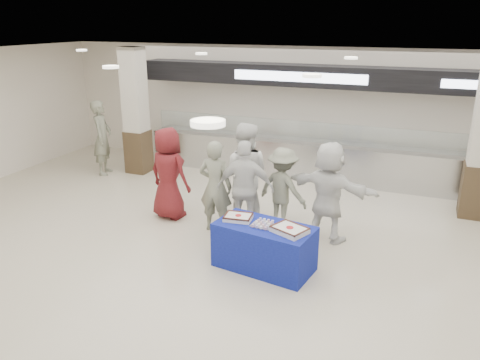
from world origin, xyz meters
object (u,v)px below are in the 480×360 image
at_px(cupcake_tray, 263,224).
at_px(soldier_bg, 102,138).
at_px(chef_tall, 244,175).
at_px(soldier_a, 216,187).
at_px(display_table, 264,247).
at_px(chef_short, 245,189).
at_px(sheet_cake_left, 238,217).
at_px(civilian_white, 329,192).
at_px(sheet_cake_right, 290,229).
at_px(civilian_maroon, 169,174).
at_px(soldier_b, 283,189).

relative_size(cupcake_tray, soldier_bg, 0.20).
bearing_deg(chef_tall, soldier_a, 41.53).
distance_m(display_table, chef_short, 1.42).
bearing_deg(chef_tall, cupcake_tray, 111.20).
xyz_separation_m(sheet_cake_left, cupcake_tray, (0.45, -0.08, -0.02)).
relative_size(sheet_cake_left, civilian_white, 0.26).
bearing_deg(sheet_cake_right, display_table, 167.37).
bearing_deg(soldier_bg, soldier_a, -137.01).
bearing_deg(civilian_maroon, sheet_cake_right, 166.66).
bearing_deg(display_table, soldier_a, 151.16).
xyz_separation_m(sheet_cake_left, civilian_white, (1.19, 1.36, 0.13)).
bearing_deg(chef_short, cupcake_tray, 110.55).
xyz_separation_m(cupcake_tray, chef_tall, (-0.91, 1.53, 0.23)).
height_order(civilian_maroon, soldier_bg, soldier_bg).
height_order(soldier_a, chef_tall, chef_tall).
relative_size(sheet_cake_right, civilian_maroon, 0.33).
bearing_deg(civilian_maroon, soldier_a, -179.69).
bearing_deg(sheet_cake_right, civilian_white, 79.62).
height_order(civilian_maroon, civilian_white, civilian_maroon).
height_order(cupcake_tray, soldier_bg, soldier_bg).
height_order(display_table, chef_short, chef_short).
height_order(sheet_cake_left, cupcake_tray, sheet_cake_left).
xyz_separation_m(civilian_maroon, soldier_b, (2.26, 0.35, -0.13)).
relative_size(cupcake_tray, chef_short, 0.21).
relative_size(cupcake_tray, soldier_b, 0.24).
bearing_deg(display_table, civilian_white, 72.46).
distance_m(display_table, cupcake_tray, 0.40).
distance_m(civilian_maroon, soldier_a, 1.16).
relative_size(chef_tall, chef_short, 1.13).
bearing_deg(civilian_white, soldier_bg, -2.08).
distance_m(cupcake_tray, civilian_white, 1.62).
relative_size(soldier_a, soldier_bg, 0.92).
distance_m(sheet_cake_left, chef_short, 1.07).
bearing_deg(civilian_maroon, sheet_cake_left, 160.62).
bearing_deg(soldier_bg, civilian_maroon, -141.93).
distance_m(sheet_cake_left, civilian_maroon, 2.32).
xyz_separation_m(civilian_maroon, soldier_a, (1.13, -0.23, -0.05)).
relative_size(display_table, soldier_b, 0.98).
bearing_deg(soldier_a, display_table, 139.58).
bearing_deg(cupcake_tray, sheet_cake_left, 169.92).
height_order(chef_tall, soldier_b, chef_tall).
xyz_separation_m(cupcake_tray, civilian_maroon, (-2.43, 1.28, 0.15)).
height_order(civilian_maroon, chef_short, civilian_maroon).
height_order(sheet_cake_right, soldier_b, soldier_b).
bearing_deg(display_table, soldier_b, 105.95).
bearing_deg(civilian_white, civilian_maroon, 16.27).
xyz_separation_m(civilian_maroon, chef_short, (1.70, -0.18, -0.03)).
bearing_deg(chef_short, soldier_b, -149.20).
xyz_separation_m(display_table, sheet_cake_left, (-0.47, 0.06, 0.42)).
bearing_deg(display_table, chef_tall, 130.94).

